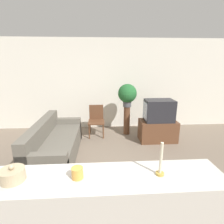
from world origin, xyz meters
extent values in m
plane|color=#756656|center=(0.00, 0.00, 0.00)|extent=(14.00, 14.00, 0.00)
cube|color=silver|center=(0.00, 3.43, 1.35)|extent=(9.00, 0.06, 2.70)
cube|color=#605B51|center=(-0.71, 1.52, 0.23)|extent=(0.81, 2.02, 0.46)
cube|color=#605B51|center=(-1.01, 1.52, 0.63)|extent=(0.20, 2.02, 0.34)
cube|color=#605B51|center=(-0.71, 0.59, 0.30)|extent=(0.81, 0.16, 0.60)
cube|color=#605B51|center=(-0.71, 2.45, 0.30)|extent=(0.81, 0.16, 0.60)
cube|color=brown|center=(1.72, 2.26, 0.27)|extent=(0.95, 0.53, 0.55)
cube|color=#232328|center=(1.72, 2.26, 0.82)|extent=(0.71, 0.48, 0.55)
cube|color=#939EB2|center=(1.36, 2.26, 0.82)|extent=(0.02, 0.39, 0.43)
cube|color=brown|center=(0.10, 2.65, 0.42)|extent=(0.44, 0.44, 0.04)
cube|color=brown|center=(0.10, 2.85, 0.64)|extent=(0.40, 0.04, 0.42)
cylinder|color=brown|center=(-0.09, 2.46, 0.20)|extent=(0.04, 0.04, 0.40)
cylinder|color=brown|center=(0.29, 2.46, 0.20)|extent=(0.04, 0.04, 0.40)
cylinder|color=brown|center=(-0.09, 2.84, 0.20)|extent=(0.04, 0.04, 0.40)
cylinder|color=brown|center=(0.29, 2.84, 0.20)|extent=(0.04, 0.04, 0.40)
cylinder|color=brown|center=(0.97, 2.75, 0.41)|extent=(0.18, 0.18, 0.82)
cylinder|color=#4C4C51|center=(0.97, 2.75, 0.89)|extent=(0.23, 0.23, 0.15)
sphere|color=#23602D|center=(0.97, 2.75, 1.19)|extent=(0.52, 0.52, 0.52)
cylinder|color=tan|center=(-0.47, -0.70, 1.12)|extent=(0.19, 0.19, 0.10)
sphere|color=tan|center=(-0.47, -0.70, 1.19)|extent=(0.04, 0.04, 0.04)
cylinder|color=gold|center=(0.05, -0.70, 1.12)|extent=(0.10, 0.10, 0.09)
cylinder|color=#B7933D|center=(0.74, -0.70, 1.08)|extent=(0.07, 0.07, 0.02)
cylinder|color=beige|center=(0.74, -0.70, 1.23)|extent=(0.02, 0.02, 0.28)
camera|label=1|loc=(0.25, -1.96, 1.98)|focal=28.00mm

